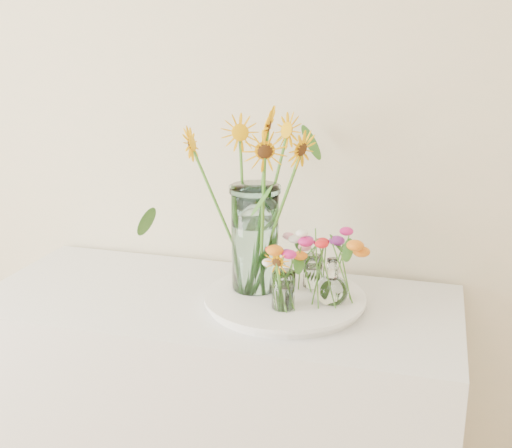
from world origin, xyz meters
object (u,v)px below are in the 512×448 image
object	(u,v)px
tray	(285,301)
mason_jar	(255,238)
small_vase_b	(332,281)
small_vase_c	(313,272)
counter	(220,430)
small_vase_a	(283,291)

from	to	relation	value
tray	mason_jar	distance (m)	0.20
mason_jar	small_vase_b	distance (m)	0.25
mason_jar	small_vase_b	size ratio (longest dim) A/B	2.38
tray	small_vase_c	bearing A→B (deg)	54.57
counter	mason_jar	distance (m)	0.64
mason_jar	small_vase_a	world-z (taller)	mason_jar
mason_jar	small_vase_c	bearing A→B (deg)	20.12
small_vase_a	small_vase_b	distance (m)	0.14
tray	small_vase_b	bearing A→B (deg)	-5.06
tray	small_vase_a	distance (m)	0.11
small_vase_a	small_vase_c	distance (m)	0.18
counter	small_vase_c	bearing A→B (deg)	19.72
counter	small_vase_b	size ratio (longest dim) A/B	10.55
tray	counter	bearing A→B (deg)	-178.05
tray	small_vase_c	size ratio (longest dim) A/B	4.40
small_vase_b	counter	bearing A→B (deg)	179.12
mason_jar	small_vase_a	distance (m)	0.19
small_vase_b	small_vase_c	size ratio (longest dim) A/B	1.33
tray	small_vase_b	world-z (taller)	small_vase_b
small_vase_b	small_vase_c	world-z (taller)	small_vase_b
mason_jar	small_vase_c	distance (m)	0.20
small_vase_b	tray	bearing A→B (deg)	174.94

